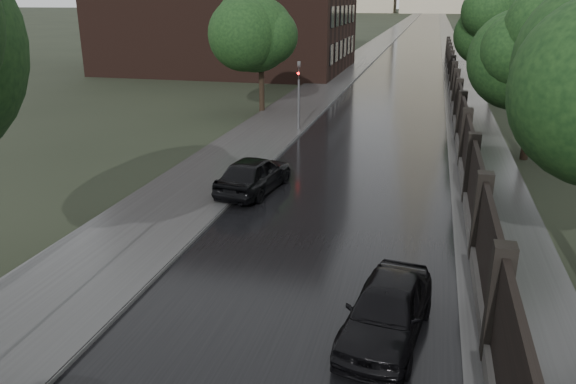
% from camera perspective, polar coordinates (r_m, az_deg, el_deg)
% --- Properties ---
extents(road, '(8.00, 420.00, 0.02)m').
position_cam_1_polar(road, '(196.08, 13.91, 16.48)').
color(road, black).
rests_on(road, ground).
extents(sidewalk_left, '(4.00, 420.00, 0.16)m').
position_cam_1_polar(sidewalk_left, '(196.26, 12.09, 16.63)').
color(sidewalk_left, '#2D2D2D').
rests_on(sidewalk_left, ground).
extents(verge_right, '(3.00, 420.00, 0.08)m').
position_cam_1_polar(verge_right, '(196.08, 15.58, 16.35)').
color(verge_right, '#2D2D2D').
rests_on(verge_right, ground).
extents(fence_right, '(0.45, 75.72, 2.70)m').
position_cam_1_polar(fence_right, '(38.50, 16.74, 8.89)').
color(fence_right, '#383533').
rests_on(fence_right, ground).
extents(tree_left_far, '(4.25, 4.25, 7.39)m').
position_cam_1_polar(tree_left_far, '(37.60, -2.78, 15.93)').
color(tree_left_far, black).
rests_on(tree_left_far, ground).
extents(tree_right_b, '(4.08, 4.08, 7.01)m').
position_cam_1_polar(tree_right_b, '(28.40, 24.10, 12.72)').
color(tree_right_b, black).
rests_on(tree_right_b, ground).
extents(tree_right_c, '(4.08, 4.08, 7.01)m').
position_cam_1_polar(tree_right_c, '(46.22, 20.62, 15.02)').
color(tree_right_c, black).
rests_on(tree_right_c, ground).
extents(traffic_light, '(0.16, 0.32, 4.00)m').
position_cam_1_polar(traffic_light, '(32.13, 1.10, 10.30)').
color(traffic_light, '#59595E').
rests_on(traffic_light, ground).
extents(hatchback_left, '(2.34, 4.56, 1.49)m').
position_cam_1_polar(hatchback_left, '(22.20, -3.47, 1.84)').
color(hatchback_left, black).
rests_on(hatchback_left, ground).
extents(car_right_near, '(2.19, 4.27, 1.39)m').
position_cam_1_polar(car_right_near, '(13.06, 10.00, -11.74)').
color(car_right_near, black).
rests_on(car_right_near, ground).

